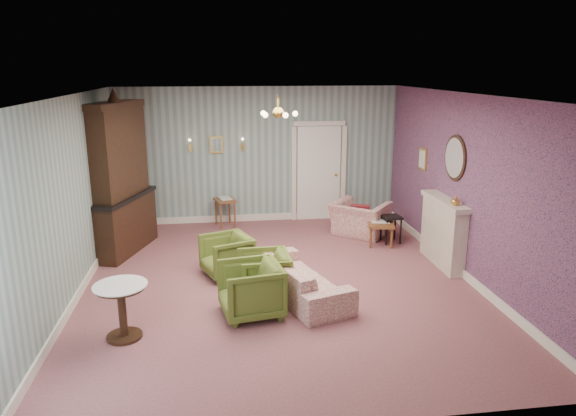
{
  "coord_description": "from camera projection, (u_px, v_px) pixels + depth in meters",
  "views": [
    {
      "loc": [
        -0.91,
        -7.68,
        3.3
      ],
      "look_at": [
        0.2,
        0.4,
        1.1
      ],
      "focal_mm": 32.83,
      "sensor_mm": 36.0,
      "label": 1
    }
  ],
  "objects": [
    {
      "name": "nesting_table",
      "position": [
        225.0,
        211.0,
        11.15
      ],
      "size": [
        0.5,
        0.58,
        0.65
      ],
      "primitive_type": null,
      "rotation": [
        0.0,
        0.0,
        0.26
      ],
      "color": "brown",
      "rests_on": "floor"
    },
    {
      "name": "side_table_black",
      "position": [
        391.0,
        229.0,
        10.13
      ],
      "size": [
        0.38,
        0.38,
        0.53
      ],
      "primitive_type": null,
      "rotation": [
        0.0,
        0.0,
        0.06
      ],
      "color": "black",
      "rests_on": "floor"
    },
    {
      "name": "coffee_table",
      "position": [
        379.0,
        231.0,
        10.16
      ],
      "size": [
        0.66,
        0.95,
        0.44
      ],
      "primitive_type": null,
      "rotation": [
        0.0,
        0.0,
        -0.21
      ],
      "color": "brown",
      "rests_on": "floor"
    },
    {
      "name": "wall_front",
      "position": [
        326.0,
        285.0,
        4.6
      ],
      "size": [
        6.0,
        0.0,
        6.0
      ],
      "primitive_type": "plane",
      "rotation": [
        -1.57,
        0.0,
        0.0
      ],
      "color": "slate",
      "rests_on": "ground"
    },
    {
      "name": "wall_back",
      "position": [
        259.0,
        155.0,
        11.29
      ],
      "size": [
        6.0,
        0.0,
        6.0
      ],
      "primitive_type": "plane",
      "rotation": [
        1.57,
        0.0,
        0.0
      ],
      "color": "slate",
      "rests_on": "ground"
    },
    {
      "name": "mantel_vase",
      "position": [
        455.0,
        200.0,
        8.37
      ],
      "size": [
        0.15,
        0.15,
        0.15
      ],
      "primitive_type": "imported",
      "color": "gold",
      "rests_on": "fireplace"
    },
    {
      "name": "fireplace",
      "position": [
        443.0,
        232.0,
        8.93
      ],
      "size": [
        0.3,
        1.4,
        1.16
      ],
      "primitive_type": null,
      "color": "beige",
      "rests_on": "floor"
    },
    {
      "name": "oval_mirror",
      "position": [
        455.0,
        158.0,
        8.61
      ],
      "size": [
        0.04,
        0.76,
        0.84
      ],
      "primitive_type": null,
      "color": "white",
      "rests_on": "wall_right"
    },
    {
      "name": "sofa_chintz",
      "position": [
        300.0,
        271.0,
        7.75
      ],
      "size": [
        1.17,
        2.06,
        0.77
      ],
      "primitive_type": "imported",
      "rotation": [
        0.0,
        0.0,
        1.89
      ],
      "color": "#9E3F4A",
      "rests_on": "floor"
    },
    {
      "name": "olive_chair_c",
      "position": [
        227.0,
        254.0,
        8.51
      ],
      "size": [
        0.88,
        0.91,
        0.74
      ],
      "primitive_type": "imported",
      "rotation": [
        0.0,
        0.0,
        -1.21
      ],
      "color": "#556523",
      "rests_on": "floor"
    },
    {
      "name": "olive_chair_a",
      "position": [
        251.0,
        287.0,
        7.13
      ],
      "size": [
        0.86,
        0.9,
        0.81
      ],
      "primitive_type": "imported",
      "rotation": [
        0.0,
        0.0,
        -1.41
      ],
      "color": "#556523",
      "rests_on": "floor"
    },
    {
      "name": "sconce_left",
      "position": [
        190.0,
        146.0,
        10.98
      ],
      "size": [
        0.16,
        0.12,
        0.3
      ],
      "primitive_type": null,
      "color": "gold",
      "rests_on": "wall_back"
    },
    {
      "name": "gilt_mirror_back",
      "position": [
        216.0,
        145.0,
        11.07
      ],
      "size": [
        0.28,
        0.06,
        0.36
      ],
      "primitive_type": null,
      "color": "gold",
      "rests_on": "wall_back"
    },
    {
      "name": "wall_left",
      "position": [
        71.0,
        200.0,
        7.55
      ],
      "size": [
        0.0,
        7.0,
        7.0
      ],
      "primitive_type": "plane",
      "rotation": [
        1.57,
        0.0,
        1.57
      ],
      "color": "slate",
      "rests_on": "ground"
    },
    {
      "name": "ceiling",
      "position": [
        278.0,
        95.0,
        7.57
      ],
      "size": [
        7.0,
        7.0,
        0.0
      ],
      "primitive_type": "plane",
      "rotation": [
        3.14,
        0.0,
        0.0
      ],
      "color": "white",
      "rests_on": "ground"
    },
    {
      "name": "framed_print",
      "position": [
        423.0,
        159.0,
        9.97
      ],
      "size": [
        0.04,
        0.34,
        0.42
      ],
      "primitive_type": null,
      "color": "gold",
      "rests_on": "wall_right"
    },
    {
      "name": "wall_right_floral",
      "position": [
        465.0,
        187.0,
        8.34
      ],
      "size": [
        0.0,
        7.0,
        7.0
      ],
      "primitive_type": "plane",
      "rotation": [
        1.57,
        0.0,
        -1.57
      ],
      "color": "#B25978",
      "rests_on": "ground"
    },
    {
      "name": "door",
      "position": [
        319.0,
        171.0,
        11.52
      ],
      "size": [
        1.12,
        0.12,
        2.16
      ],
      "primitive_type": null,
      "color": "white",
      "rests_on": "floor"
    },
    {
      "name": "floor",
      "position": [
        279.0,
        282.0,
        8.32
      ],
      "size": [
        7.0,
        7.0,
        0.0
      ],
      "primitive_type": "plane",
      "color": "#8C5155",
      "rests_on": "ground"
    },
    {
      "name": "burgundy_cushion",
      "position": [
        360.0,
        214.0,
        10.39
      ],
      "size": [
        0.41,
        0.28,
        0.39
      ],
      "primitive_type": "cube",
      "rotation": [
        0.17,
        0.0,
        -0.35
      ],
      "color": "maroon",
      "rests_on": "wingback_chair"
    },
    {
      "name": "dresser",
      "position": [
        119.0,
        174.0,
        9.38
      ],
      "size": [
        1.11,
        1.83,
        2.88
      ],
      "primitive_type": null,
      "rotation": [
        0.0,
        0.0,
        -0.32
      ],
      "color": "black",
      "rests_on": "floor"
    },
    {
      "name": "wingback_chair",
      "position": [
        360.0,
        213.0,
        10.55
      ],
      "size": [
        1.23,
        1.18,
        0.9
      ],
      "primitive_type": "imported",
      "rotation": [
        0.0,
        0.0,
        2.44
      ],
      "color": "#9E3F4A",
      "rests_on": "floor"
    },
    {
      "name": "wall_right",
      "position": [
        466.0,
        187.0,
        8.34
      ],
      "size": [
        0.0,
        7.0,
        7.0
      ],
      "primitive_type": "plane",
      "rotation": [
        1.57,
        0.0,
        -1.57
      ],
      "color": "slate",
      "rests_on": "ground"
    },
    {
      "name": "pedestal_table",
      "position": [
        122.0,
        311.0,
        6.53
      ],
      "size": [
        0.69,
        0.69,
        0.72
      ],
      "primitive_type": null,
      "rotation": [
        0.0,
        0.0,
        -0.05
      ],
      "color": "black",
      "rests_on": "floor"
    },
    {
      "name": "sconce_right",
      "position": [
        243.0,
        144.0,
        11.12
      ],
      "size": [
        0.16,
        0.12,
        0.3
      ],
      "primitive_type": null,
      "color": "gold",
      "rests_on": "wall_back"
    },
    {
      "name": "olive_chair_b",
      "position": [
        264.0,
        273.0,
        7.72
      ],
      "size": [
        0.71,
        0.75,
        0.75
      ],
      "primitive_type": "imported",
      "rotation": [
        0.0,
        0.0,
        -1.53
      ],
      "color": "#556523",
      "rests_on": "floor"
    },
    {
      "name": "chandelier",
      "position": [
        278.0,
        114.0,
        7.64
      ],
      "size": [
        0.56,
        0.56,
        0.36
      ],
      "primitive_type": null,
      "color": "gold",
      "rests_on": "ceiling"
    }
  ]
}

